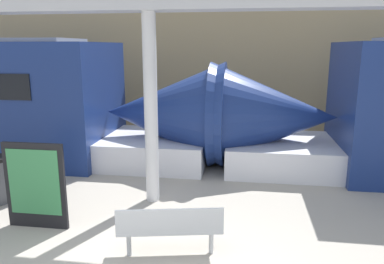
{
  "coord_description": "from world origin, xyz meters",
  "views": [
    {
      "loc": [
        1.22,
        -3.92,
        2.99
      ],
      "look_at": [
        0.2,
        2.97,
        1.4
      ],
      "focal_mm": 35.0,
      "sensor_mm": 36.0,
      "label": 1
    }
  ],
  "objects": [
    {
      "name": "station_wall",
      "position": [
        0.0,
        9.23,
        2.5
      ],
      "size": [
        56.0,
        0.2,
        5.0
      ],
      "primitive_type": "cube",
      "color": "tan",
      "rests_on": "ground_plane"
    },
    {
      "name": "canopy_beam",
      "position": [
        -0.58,
        2.9,
        3.75
      ],
      "size": [
        28.0,
        0.6,
        0.28
      ],
      "primitive_type": "cube",
      "color": "#B7B7BC",
      "rests_on": "support_column_near"
    },
    {
      "name": "support_column_near",
      "position": [
        -0.58,
        2.9,
        1.8
      ],
      "size": [
        0.26,
        0.26,
        3.61
      ],
      "primitive_type": "cylinder",
      "color": "silver",
      "rests_on": "ground_plane"
    },
    {
      "name": "poster_board",
      "position": [
        -2.21,
        1.48,
        0.74
      ],
      "size": [
        1.05,
        0.07,
        1.47
      ],
      "color": "black",
      "rests_on": "ground_plane"
    },
    {
      "name": "bench_near",
      "position": [
        0.19,
        0.89,
        0.49
      ],
      "size": [
        1.56,
        0.73,
        0.8
      ],
      "rotation": [
        0.0,
        0.0,
        0.2
      ],
      "color": "silver",
      "rests_on": "ground_plane"
    }
  ]
}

